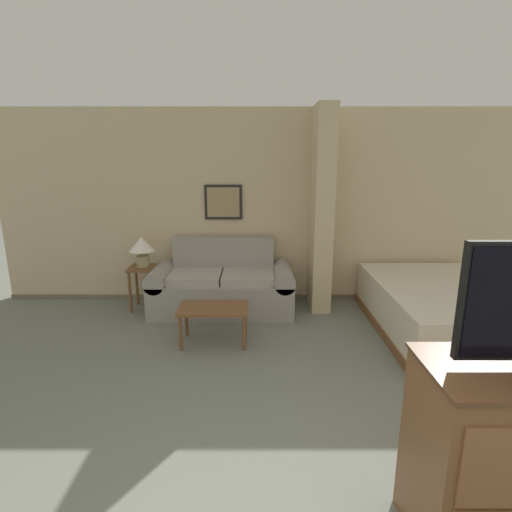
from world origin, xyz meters
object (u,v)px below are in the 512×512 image
object	(u,v)px
couch	(221,286)
table_lamp	(141,247)
coffee_table	(212,312)
bed	(440,308)

from	to	relation	value
couch	table_lamp	xyz separation A→B (m)	(-1.03, 0.04, 0.51)
coffee_table	bed	world-z (taller)	bed
couch	coffee_table	bearing A→B (deg)	-90.80
table_lamp	coffee_table	bearing A→B (deg)	-44.96
couch	table_lamp	world-z (taller)	table_lamp
table_lamp	bed	world-z (taller)	table_lamp
couch	coffee_table	xyz separation A→B (m)	(-0.01, -0.98, 0.03)
coffee_table	table_lamp	xyz separation A→B (m)	(-1.02, 1.02, 0.48)
bed	coffee_table	bearing A→B (deg)	-173.52
coffee_table	table_lamp	distance (m)	1.52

